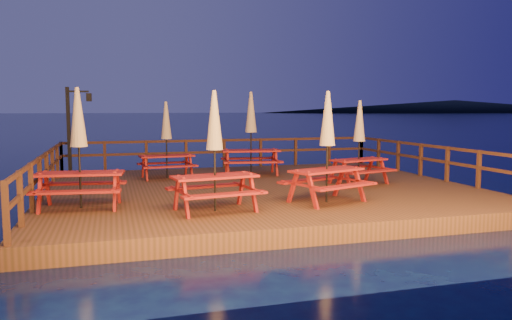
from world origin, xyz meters
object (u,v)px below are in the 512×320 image
object	(u,v)px
lamp_post	(73,122)
picnic_table_2	(215,149)
picnic_table_0	(166,139)
picnic_table_1	(359,141)

from	to	relation	value
lamp_post	picnic_table_2	world-z (taller)	lamp_post
picnic_table_0	picnic_table_2	world-z (taller)	picnic_table_2
picnic_table_0	picnic_table_1	size ratio (longest dim) A/B	0.99
lamp_post	picnic_table_1	bearing A→B (deg)	-30.16
picnic_table_0	picnic_table_2	bearing A→B (deg)	-90.80
picnic_table_0	picnic_table_1	xyz separation A→B (m)	(5.42, -2.90, 0.01)
picnic_table_0	picnic_table_2	size ratio (longest dim) A/B	0.93
picnic_table_0	picnic_table_1	bearing A→B (deg)	-33.64
picnic_table_2	picnic_table_0	bearing A→B (deg)	85.96
lamp_post	picnic_table_0	size ratio (longest dim) A/B	1.21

